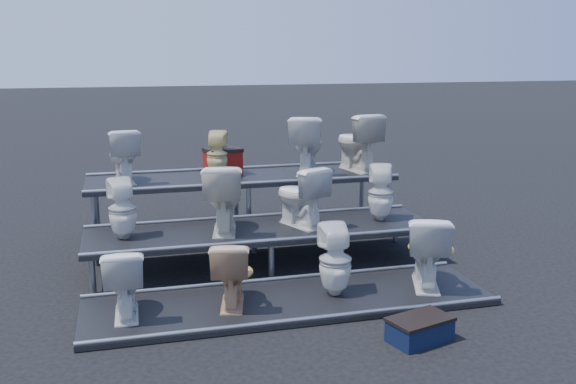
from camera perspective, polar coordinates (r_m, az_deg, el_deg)
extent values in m
plane|color=black|center=(7.94, -2.29, -6.44)|extent=(80.00, 80.00, 0.00)
cube|color=black|center=(6.74, 0.14, -9.69)|extent=(4.20, 1.20, 0.06)
cube|color=black|center=(7.87, -2.30, -4.86)|extent=(4.20, 1.20, 0.46)
cube|color=black|center=(9.04, -4.10, -1.25)|extent=(4.20, 1.20, 0.86)
imported|color=silver|center=(6.41, -14.37, -7.68)|extent=(0.41, 0.69, 0.70)
imported|color=tan|center=(6.49, -5.09, -7.11)|extent=(0.53, 0.74, 0.69)
imported|color=silver|center=(6.74, 4.22, -6.04)|extent=(0.36, 0.37, 0.76)
imported|color=silver|center=(7.12, 12.21, -5.05)|extent=(0.70, 0.90, 0.81)
imported|color=silver|center=(7.54, -14.51, -1.46)|extent=(0.36, 0.37, 0.70)
imported|color=beige|center=(7.61, -5.78, -0.48)|extent=(0.61, 0.88, 0.83)
imported|color=silver|center=(7.82, 1.08, -0.35)|extent=(0.67, 0.84, 0.75)
imported|color=silver|center=(8.17, 8.25, -0.07)|extent=(0.41, 0.41, 0.71)
imported|color=silver|center=(8.74, -14.46, 3.17)|extent=(0.48, 0.74, 0.71)
imported|color=#DBCA84|center=(8.84, -6.31, 3.34)|extent=(0.36, 0.37, 0.64)
imported|color=silver|center=(9.10, 1.68, 4.26)|extent=(0.72, 0.92, 0.82)
imported|color=beige|center=(9.33, 6.14, 4.45)|extent=(0.60, 0.89, 0.84)
cube|color=maroon|center=(9.03, -5.81, 2.56)|extent=(0.53, 0.47, 0.33)
cube|color=black|center=(6.04, 11.63, -11.99)|extent=(0.62, 0.47, 0.20)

